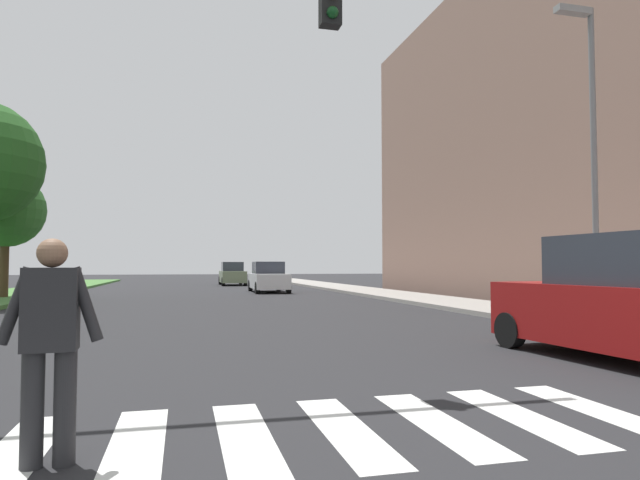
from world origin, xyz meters
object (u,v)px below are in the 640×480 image
Objects in this scene: tree_distant at (6,210)px; sedan_midblock at (268,278)px; street_lamp_right at (590,134)px; pedestrian_performer at (50,340)px; sedan_distant at (232,274)px; suv_crossing at (638,302)px.

sedan_midblock is (12.11, 4.48, -3.08)m from tree_distant.
street_lamp_right reaches higher than sedan_midblock.
pedestrian_performer is (6.47, -21.44, -2.94)m from tree_distant.
tree_distant is 1.19× the size of sedan_distant.
suv_crossing is at bearing -53.24° from tree_distant.
sedan_midblock is at bearing 95.06° from suv_crossing.
suv_crossing is at bearing -123.53° from street_lamp_right.
pedestrian_performer is at bearing -97.05° from sedan_distant.
pedestrian_performer is (-10.28, -6.33, -3.66)m from street_lamp_right.
street_lamp_right reaches higher than sedan_distant.
sedan_midblock is at bearing 103.34° from street_lamp_right.
tree_distant is 1.23× the size of sedan_midblock.
tree_distant is 3.17× the size of pedestrian_performer.
suv_crossing is (-2.57, -3.88, -3.66)m from street_lamp_right.
street_lamp_right is 1.72× the size of sedan_midblock.
sedan_midblock is (-4.65, 19.60, -3.80)m from street_lamp_right.
suv_crossing is 1.08× the size of sedan_midblock.
tree_distant is 22.59m from pedestrian_performer.
pedestrian_performer is 8.10m from suv_crossing.
street_lamp_right is 31.95m from sedan_distant.
sedan_distant is at bearing 95.01° from suv_crossing.
tree_distant reaches higher than pedestrian_performer.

